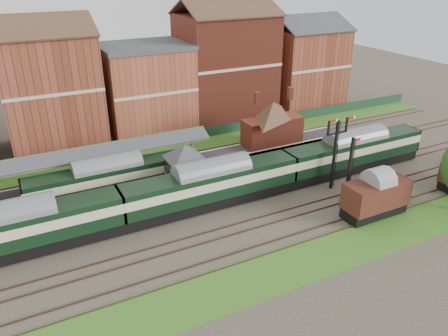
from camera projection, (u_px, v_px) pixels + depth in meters
name	position (u px, v px, depth m)	size (l,w,h in m)	color
ground	(225.00, 203.00, 46.00)	(160.00, 160.00, 0.00)	#473D33
grass_back	(171.00, 150.00, 58.85)	(90.00, 4.50, 0.06)	#2D6619
grass_front	(291.00, 266.00, 36.34)	(90.00, 5.00, 0.06)	#2D6619
fence	(166.00, 140.00, 60.15)	(90.00, 0.12, 1.50)	#193823
platform	(150.00, 172.00, 51.57)	(55.00, 3.40, 1.00)	#2D2D2D
signal_box	(186.00, 169.00, 46.01)	(5.40, 5.40, 6.00)	#5A694A
brick_hut	(251.00, 171.00, 50.15)	(3.20, 2.64, 2.94)	brown
station_building	(273.00, 122.00, 57.07)	(8.10, 8.10, 5.90)	maroon
canopy	(94.00, 149.00, 47.35)	(26.00, 3.89, 4.08)	#525A38
semaphore_bracket	(335.00, 150.00, 46.95)	(3.60, 0.25, 8.18)	black
semaphore_siding	(349.00, 174.00, 42.71)	(1.23, 0.25, 8.00)	black
town_backdrop	(145.00, 84.00, 63.02)	(69.00, 10.00, 16.00)	maroon
dmu_train	(212.00, 184.00, 44.30)	(56.42, 2.96, 4.33)	black
platform_railcar	(109.00, 179.00, 45.94)	(17.07, 2.69, 3.93)	black
goods_van_a	(376.00, 196.00, 42.71)	(6.59, 2.85, 4.00)	black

